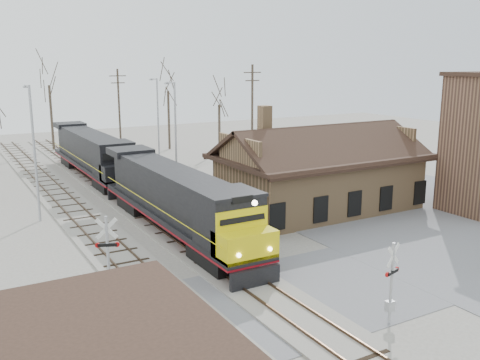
% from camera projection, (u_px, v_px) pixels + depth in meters
% --- Properties ---
extents(ground, '(140.00, 140.00, 0.00)m').
position_uv_depth(ground, '(274.00, 302.00, 25.07)').
color(ground, '#A29D93').
rests_on(ground, ground).
extents(road, '(60.00, 9.00, 0.03)m').
position_uv_depth(road, '(274.00, 301.00, 25.06)').
color(road, slate).
rests_on(road, ground).
extents(parking_lot, '(22.00, 26.00, 0.03)m').
position_uv_depth(parking_lot, '(458.00, 223.00, 37.22)').
color(parking_lot, slate).
rests_on(parking_lot, ground).
extents(track_main, '(3.40, 90.00, 0.24)m').
position_uv_depth(track_main, '(157.00, 220.00, 37.74)').
color(track_main, '#A29D93').
rests_on(track_main, ground).
extents(track_siding, '(3.40, 90.00, 0.24)m').
position_uv_depth(track_siding, '(93.00, 230.00, 35.55)').
color(track_siding, '#A29D93').
rests_on(track_siding, ground).
extents(depot, '(15.20, 9.31, 7.90)m').
position_uv_depth(depot, '(319.00, 178.00, 40.55)').
color(depot, '#9C7851').
rests_on(depot, ground).
extents(locomotive_lead, '(3.01, 20.13, 4.47)m').
position_uv_depth(locomotive_lead, '(178.00, 201.00, 33.98)').
color(locomotive_lead, black).
rests_on(locomotive_lead, ground).
extents(locomotive_trailing, '(3.01, 20.13, 4.23)m').
position_uv_depth(locomotive_trailing, '(93.00, 154.00, 51.24)').
color(locomotive_trailing, black).
rests_on(locomotive_trailing, ground).
extents(crossbuck_near, '(1.03, 0.37, 3.66)m').
position_uv_depth(crossbuck_near, '(391.00, 286.00, 22.57)').
color(crossbuck_near, '#A5A8AD').
rests_on(crossbuck_near, ground).
extents(crossbuck_far, '(1.08, 0.52, 4.00)m').
position_uv_depth(crossbuck_far, '(108.00, 259.00, 25.23)').
color(crossbuck_far, '#A5A8AD').
rests_on(crossbuck_far, ground).
extents(streetlight_a, '(0.25, 2.04, 9.49)m').
position_uv_depth(streetlight_a, '(34.00, 147.00, 36.79)').
color(streetlight_a, '#A5A8AD').
rests_on(streetlight_a, ground).
extents(streetlight_b, '(0.25, 2.04, 9.39)m').
position_uv_depth(streetlight_b, '(175.00, 132.00, 45.20)').
color(streetlight_b, '#A5A8AD').
rests_on(streetlight_b, ground).
extents(streetlight_c, '(0.25, 2.04, 9.34)m').
position_uv_depth(streetlight_c, '(158.00, 118.00, 56.20)').
color(streetlight_c, '#A5A8AD').
rests_on(streetlight_c, ground).
extents(utility_pole_b, '(2.00, 0.24, 10.21)m').
position_uv_depth(utility_pole_b, '(119.00, 111.00, 62.94)').
color(utility_pole_b, '#382D23').
rests_on(utility_pole_b, ground).
extents(utility_pole_c, '(2.00, 0.24, 10.76)m').
position_uv_depth(utility_pole_c, '(252.00, 116.00, 54.51)').
color(utility_pole_c, '#382D23').
rests_on(utility_pole_c, ground).
extents(tree_c, '(5.45, 5.45, 13.36)m').
position_uv_depth(tree_c, '(48.00, 74.00, 65.97)').
color(tree_c, '#382D23').
rests_on(tree_c, ground).
extents(tree_d, '(4.96, 4.96, 12.15)m').
position_uv_depth(tree_d, '(168.00, 81.00, 67.10)').
color(tree_d, '#382D23').
rests_on(tree_d, ground).
extents(tree_e, '(3.94, 3.94, 9.65)m').
position_uv_depth(tree_e, '(219.00, 97.00, 64.85)').
color(tree_e, '#382D23').
rests_on(tree_e, ground).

